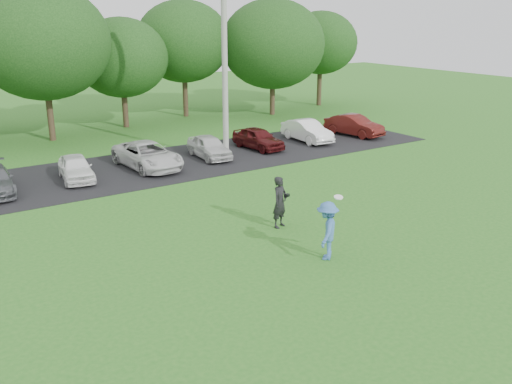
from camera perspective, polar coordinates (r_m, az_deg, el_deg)
ground at (r=17.05m, az=6.60°, el=-7.15°), size 100.00×100.00×0.00m
parking_lot at (r=27.63m, az=-11.02°, el=2.43°), size 32.00×6.50×0.03m
utility_pole at (r=27.90m, az=-3.17°, el=14.15°), size 0.28×0.28×10.85m
frisbee_player at (r=17.09m, az=7.12°, el=-3.85°), size 1.30×1.26×1.95m
camera_bystander at (r=19.45m, az=2.41°, el=-1.01°), size 0.77×0.64×1.79m
parked_cars at (r=27.26m, az=-11.90°, el=3.46°), size 28.28×4.61×1.23m
tree_row at (r=36.45m, az=-15.46°, el=13.57°), size 42.39×9.85×8.64m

